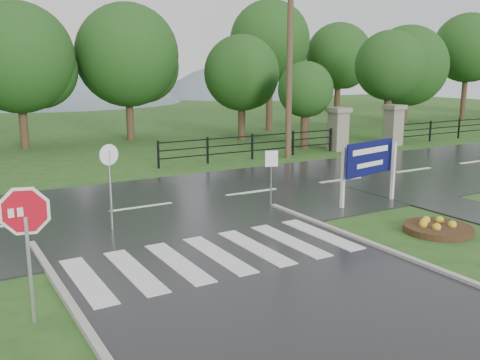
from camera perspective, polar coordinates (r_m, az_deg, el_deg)
ground at (r=8.72m, az=14.16°, el=-17.76°), size 120.00×120.00×0.00m
main_road at (r=16.78m, az=-10.47°, el=-3.00°), size 90.00×8.00×0.04m
crosswalk at (r=12.38m, az=-2.38°, el=-7.94°), size 6.50×2.80×0.02m
pillar_west at (r=28.35m, az=10.43°, el=5.47°), size 1.00×1.00×2.24m
pillar_east at (r=31.10m, az=16.05°, el=5.76°), size 1.00×1.00×2.24m
fence_west at (r=25.30m, az=1.33°, el=3.87°), size 9.58×0.08×1.20m
hills at (r=73.56m, az=-22.42°, el=-4.62°), size 102.00×48.00×48.00m
treeline at (r=30.29m, az=-17.90°, el=3.25°), size 83.20×5.20×10.00m
stop_sign at (r=9.46m, az=-21.90°, el=-4.26°), size 1.08×0.34×2.53m
estate_billboard at (r=17.16m, az=13.66°, el=1.96°), size 2.29×0.51×2.03m
flower_bed at (r=15.07m, az=20.36°, el=-4.76°), size 1.78×1.78×0.36m
reg_sign_small at (r=16.31m, az=3.37°, el=1.43°), size 0.39×0.14×1.79m
reg_sign_round at (r=14.22m, az=-13.71°, el=0.25°), size 0.53×0.16×2.35m
utility_pole_east at (r=25.59m, az=5.30°, el=12.02°), size 1.52×0.29×8.53m
entrance_tree_left at (r=28.71m, az=7.01°, el=9.51°), size 2.93×2.93×4.60m
entrance_tree_right at (r=32.72m, az=15.70°, el=11.64°), size 4.02×4.02×6.39m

